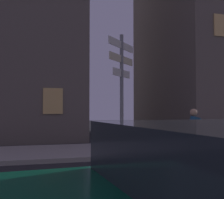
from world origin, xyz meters
name	(u,v)px	position (x,y,z in m)	size (l,w,h in m)	color
sidewalk_kerb	(110,150)	(0.00, 6.41, 0.07)	(40.00, 3.47, 0.14)	#9E9991
signpost	(122,80)	(0.01, 5.04, 2.55)	(1.24, 1.24, 3.94)	gray
cyclist	(195,137)	(1.90, 3.70, 0.75)	(1.82, 0.36, 1.61)	black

